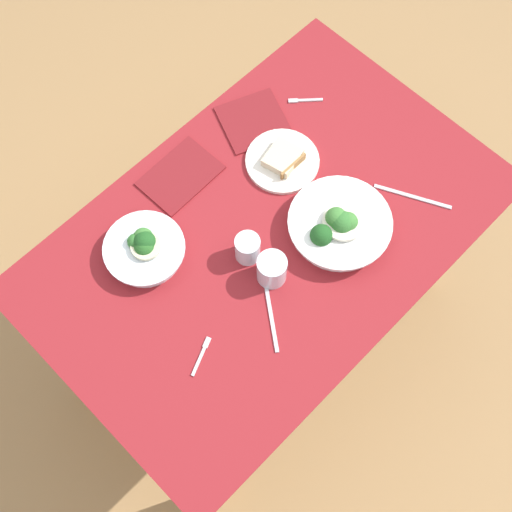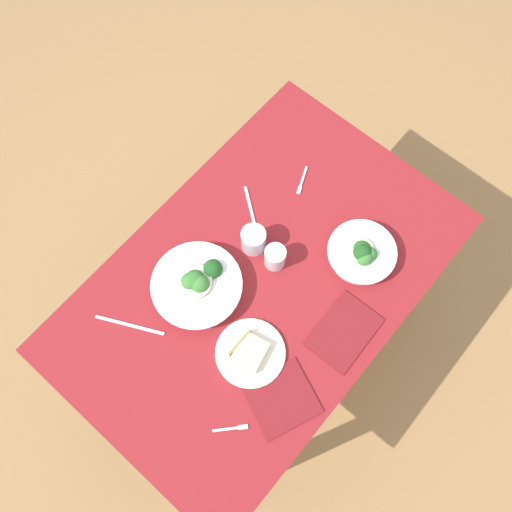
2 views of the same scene
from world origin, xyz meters
The scene contains 13 objects.
ground_plane centered at (0.00, 0.00, 0.00)m, with size 6.00×6.00×0.00m, color #9E7547.
dining_table centered at (0.00, 0.00, 0.60)m, with size 1.27×0.82×0.73m.
broccoli_bowl_far centered at (-0.26, 0.19, 0.76)m, with size 0.21×0.21×0.09m.
broccoli_bowl_near centered at (0.14, -0.13, 0.77)m, with size 0.28×0.28×0.09m.
bread_side_plate centered at (0.19, 0.12, 0.74)m, with size 0.21×0.21×0.04m.
water_glass_center centered at (-0.08, -0.01, 0.77)m, with size 0.07×0.07×0.08m, color silver.
water_glass_side centered at (-0.08, -0.09, 0.78)m, with size 0.08×0.08×0.09m, color silver.
fork_by_far_bowl centered at (0.38, 0.22, 0.74)m, with size 0.08×0.08×0.00m.
fork_by_near_bowl centered at (-0.35, -0.12, 0.74)m, with size 0.10×0.05×0.00m.
table_knife_left centered at (-0.15, -0.17, 0.73)m, with size 0.21×0.01×0.00m, color #B7B7BC.
table_knife_right centered at (0.36, -0.21, 0.73)m, with size 0.22×0.01×0.00m, color #B7B7BC.
napkin_folded_upper centered at (-0.04, 0.29, 0.74)m, with size 0.21×0.15×0.01m, color maroon.
napkin_folded_lower centered at (0.23, 0.28, 0.74)m, with size 0.18×0.17×0.01m, color maroon.
Camera 2 is at (0.41, 0.33, 2.37)m, focal length 39.11 mm.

